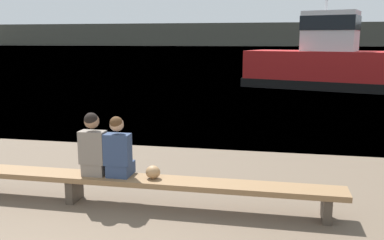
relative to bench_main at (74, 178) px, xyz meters
The scene contains 7 objects.
water_surface 123.62m from the bench_main, 89.68° to the left, with size 240.00×240.00×0.00m, color #5684A3.
far_shoreline 162.55m from the bench_main, 89.76° to the left, with size 600.00×12.00×8.56m, color #4C4C42.
bench_main is the anchor object (origin of this frame).
person_left 0.62m from the bench_main, ahead, with size 0.39×0.44×0.99m.
person_right 0.89m from the bench_main, ahead, with size 0.39×0.43×0.95m.
shopping_bag 1.31m from the bench_main, ahead, with size 0.22×0.20×0.20m.
tugboat_red 18.35m from the bench_main, 72.93° to the left, with size 8.32×5.43×6.58m.
Camera 1 is at (2.40, -3.08, 2.52)m, focal length 40.00 mm.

